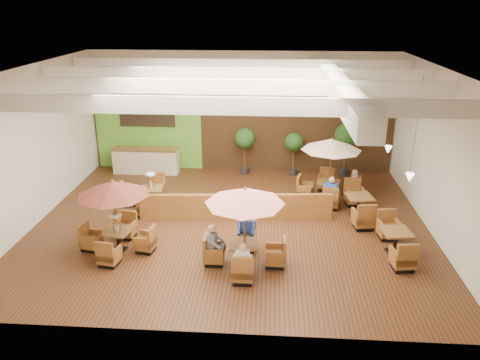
# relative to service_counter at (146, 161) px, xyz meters

# --- Properties ---
(room) EXTENTS (14.04, 14.00, 5.52)m
(room) POSITION_rel_service_counter_xyz_m (4.65, -3.88, 3.05)
(room) COLOR #381E0F
(room) RESTS_ON ground
(service_counter) EXTENTS (3.00, 0.75, 1.18)m
(service_counter) POSITION_rel_service_counter_xyz_m (0.00, 0.00, 0.00)
(service_counter) COLOR beige
(service_counter) RESTS_ON ground
(booth_divider) EXTENTS (7.05, 0.71, 0.98)m
(booth_divider) POSITION_rel_service_counter_xyz_m (4.56, -4.72, -0.09)
(booth_divider) COLOR brown
(booth_divider) RESTS_ON ground
(table_0) EXTENTS (2.45, 2.45, 2.44)m
(table_0) POSITION_rel_service_counter_xyz_m (0.96, -7.30, 1.08)
(table_0) COLOR brown
(table_0) RESTS_ON ground
(table_1) EXTENTS (2.48, 2.48, 2.56)m
(table_1) POSITION_rel_service_counter_xyz_m (5.07, -7.90, 1.16)
(table_1) COLOR brown
(table_1) RESTS_ON ground
(table_2) EXTENTS (2.63, 2.63, 2.58)m
(table_2) POSITION_rel_service_counter_xyz_m (8.15, -2.56, 1.18)
(table_2) COLOR brown
(table_2) RESTS_ON ground
(table_3) EXTENTS (1.76, 2.57, 1.52)m
(table_3) POSITION_rel_service_counter_xyz_m (0.93, -3.71, -0.13)
(table_3) COLOR brown
(table_3) RESTS_ON ground
(table_4) EXTENTS (0.98, 2.66, 0.97)m
(table_4) POSITION_rel_service_counter_xyz_m (9.80, -6.85, -0.21)
(table_4) COLOR brown
(table_4) RESTS_ON ground
(table_5) EXTENTS (1.06, 2.83, 1.03)m
(table_5) POSITION_rel_service_counter_xyz_m (9.09, -4.14, -0.19)
(table_5) COLOR brown
(table_5) RESTS_ON ground
(topiary_0) EXTENTS (0.93, 0.93, 2.16)m
(topiary_0) POSITION_rel_service_counter_xyz_m (4.59, 0.20, 1.02)
(topiary_0) COLOR black
(topiary_0) RESTS_ON ground
(topiary_1) EXTENTS (0.86, 0.86, 1.99)m
(topiary_1) POSITION_rel_service_counter_xyz_m (6.83, 0.20, 0.90)
(topiary_1) COLOR black
(topiary_1) RESTS_ON ground
(topiary_2) EXTENTS (1.07, 1.07, 2.49)m
(topiary_2) POSITION_rel_service_counter_xyz_m (9.17, 0.20, 1.27)
(topiary_2) COLOR black
(topiary_2) RESTS_ON ground
(diner_0) EXTENTS (0.40, 0.32, 0.81)m
(diner_0) POSITION_rel_service_counter_xyz_m (5.07, -8.83, 0.18)
(diner_0) COLOR silver
(diner_0) RESTS_ON ground
(diner_1) EXTENTS (0.40, 0.32, 0.80)m
(diner_1) POSITION_rel_service_counter_xyz_m (5.07, -6.97, 0.18)
(diner_1) COLOR #294EB2
(diner_1) RESTS_ON ground
(diner_2) EXTENTS (0.36, 0.44, 0.85)m
(diner_2) POSITION_rel_service_counter_xyz_m (4.13, -7.90, 0.19)
(diner_2) COLOR slate
(diner_2) RESTS_ON ground
(diner_3) EXTENTS (0.47, 0.43, 0.85)m
(diner_3) POSITION_rel_service_counter_xyz_m (8.15, -3.50, 0.19)
(diner_3) COLOR #294EB2
(diner_3) RESTS_ON ground
(diner_4) EXTENTS (0.37, 0.43, 0.83)m
(diner_4) POSITION_rel_service_counter_xyz_m (9.09, -2.56, 0.19)
(diner_4) COLOR silver
(diner_4) RESTS_ON ground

